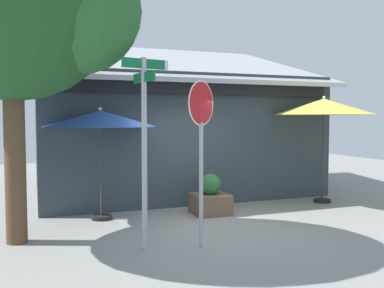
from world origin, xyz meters
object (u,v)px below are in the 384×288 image
at_px(street_sign_post, 144,135).
at_px(patio_umbrella_royal_blue_left, 100,119).
at_px(stop_sign, 201,131).
at_px(sidewalk_planter, 210,198).
at_px(patio_umbrella_mustard_center, 324,107).

bearing_deg(street_sign_post, patio_umbrella_royal_blue_left, 98.80).
height_order(stop_sign, sidewalk_planter, stop_sign).
height_order(patio_umbrella_mustard_center, sidewalk_planter, patio_umbrella_mustard_center).
height_order(street_sign_post, patio_umbrella_mustard_center, street_sign_post).
relative_size(street_sign_post, patio_umbrella_royal_blue_left, 1.31).
bearing_deg(patio_umbrella_royal_blue_left, street_sign_post, -81.20).
bearing_deg(stop_sign, patio_umbrella_royal_blue_left, 117.06).
distance_m(stop_sign, patio_umbrella_mustard_center, 5.04).
bearing_deg(patio_umbrella_mustard_center, street_sign_post, -157.11).
distance_m(street_sign_post, stop_sign, 0.96).
bearing_deg(street_sign_post, stop_sign, -10.47).
bearing_deg(patio_umbrella_royal_blue_left, stop_sign, -62.94).
bearing_deg(patio_umbrella_mustard_center, stop_sign, -151.09).
bearing_deg(sidewalk_planter, patio_umbrella_royal_blue_left, 171.49).
bearing_deg(patio_umbrella_mustard_center, sidewalk_planter, -176.14).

